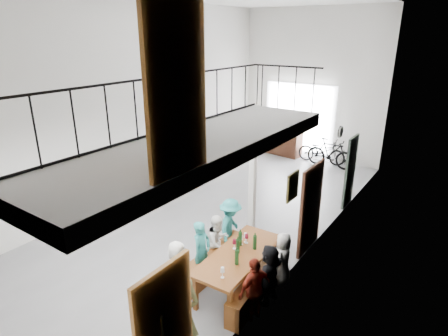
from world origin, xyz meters
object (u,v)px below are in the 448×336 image
Objects in this scene: serving_counter at (280,142)px; host_standing at (180,311)px; side_bench at (167,178)px; bicycle_near at (322,151)px; oak_barrel at (238,144)px; tasting_table at (239,257)px; bench_inner at (211,264)px.

host_standing is (3.39, -9.91, 0.39)m from serving_counter.
side_bench is 0.90× the size of bicycle_near.
bicycle_near is (3.07, 0.94, 0.00)m from oak_barrel.
bicycle_near is at bearing 17.04° from oak_barrel.
serving_counter reaches higher than bicycle_near.
tasting_table is 1.85m from host_standing.
side_bench is 3.93m from oak_barrel.
serving_counter is (1.48, 4.97, 0.25)m from side_bench.
oak_barrel is (-4.50, 7.02, -0.25)m from tasting_table.
oak_barrel is 1.66m from serving_counter.
oak_barrel is 0.52× the size of bicycle_near.
bicycle_near is at bearing 98.14° from tasting_table.
serving_counter is at bearing 109.70° from tasting_table.
host_standing reaches higher than bicycle_near.
tasting_table is at bearing -6.93° from bench_inner.
tasting_table is 8.34m from oak_barrel.
bench_inner is (-0.71, 0.08, -0.46)m from tasting_table.
serving_counter is (-2.51, 7.99, 0.23)m from bench_inner.
tasting_table is 1.16× the size of serving_counter.
serving_counter is 10.48m from host_standing.
serving_counter is 1.04× the size of host_standing.
host_standing reaches higher than oak_barrel.
tasting_table reaches higher than bench_inner.
side_bench is (-3.99, 3.02, -0.02)m from bench_inner.
oak_barrel is at bearing 120.60° from tasting_table.
bicycle_near is (-1.60, 9.79, -0.40)m from host_standing.
tasting_table is at bearing -61.57° from serving_counter.
side_bench is at bearing -99.87° from serving_counter.
side_bench is 1.72× the size of oak_barrel.
bicycle_near reaches higher than oak_barrel.
bench_inner is 7.91m from bicycle_near.
bench_inner is 1.22× the size of host_standing.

